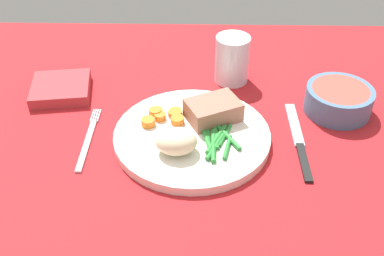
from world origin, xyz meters
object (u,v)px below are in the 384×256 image
object	(u,v)px
salad_bowl	(339,99)
fork	(88,139)
knife	(299,142)
water_glass	(232,62)
meat_portion	(213,110)
napkin	(61,89)
dinner_plate	(192,136)

from	to	relation	value
salad_bowl	fork	bearing A→B (deg)	-168.01
knife	water_glass	world-z (taller)	water_glass
meat_portion	knife	distance (cm)	15.44
fork	salad_bowl	size ratio (longest dim) A/B	1.38
water_glass	napkin	size ratio (longest dim) A/B	0.87
dinner_plate	knife	bearing A→B (deg)	-0.91
water_glass	salad_bowl	world-z (taller)	water_glass
dinner_plate	knife	size ratio (longest dim) A/B	1.28
knife	water_glass	size ratio (longest dim) A/B	2.17
knife	meat_portion	bearing A→B (deg)	165.79
meat_portion	fork	size ratio (longest dim) A/B	0.53
dinner_plate	fork	bearing A→B (deg)	-179.16
dinner_plate	salad_bowl	world-z (taller)	salad_bowl
fork	water_glass	size ratio (longest dim) A/B	1.76
salad_bowl	water_glass	bearing A→B (deg)	151.22
napkin	knife	bearing A→B (deg)	-17.82
meat_portion	salad_bowl	bearing A→B (deg)	12.19
dinner_plate	fork	world-z (taller)	dinner_plate
dinner_plate	water_glass	world-z (taller)	water_glass
fork	knife	bearing A→B (deg)	2.04
meat_portion	salad_bowl	size ratio (longest dim) A/B	0.73
dinner_plate	water_glass	bearing A→B (deg)	68.96
dinner_plate	water_glass	xyz separation A→B (cm)	(7.48, 19.45, 3.21)
meat_portion	napkin	xyz separation A→B (cm)	(-29.15, 9.59, -2.20)
knife	salad_bowl	distance (cm)	12.79
meat_portion	fork	xyz separation A→B (cm)	(-21.14, -4.41, -3.12)
dinner_plate	knife	distance (cm)	18.02
meat_portion	knife	xyz separation A→B (cm)	(14.46, -4.43, -3.12)
knife	napkin	xyz separation A→B (cm)	(-43.61, 14.02, 0.92)
meat_portion	knife	bearing A→B (deg)	-17.05
water_glass	napkin	bearing A→B (deg)	-170.19
fork	napkin	world-z (taller)	napkin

